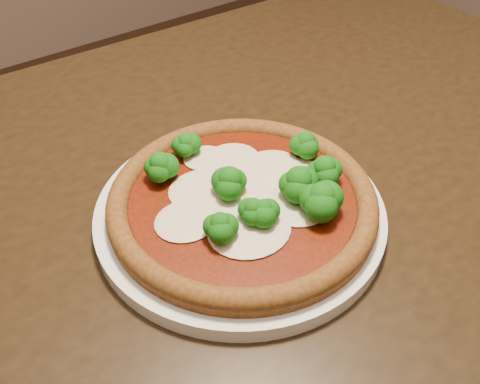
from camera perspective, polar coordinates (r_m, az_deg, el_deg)
dining_table at (r=0.71m, az=2.22°, el=-4.26°), size 1.23×0.90×0.75m
plate at (r=0.59m, az=0.00°, el=-2.24°), size 0.32×0.32×0.02m
pizza at (r=0.57m, az=0.60°, el=-0.57°), size 0.29×0.29×0.06m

